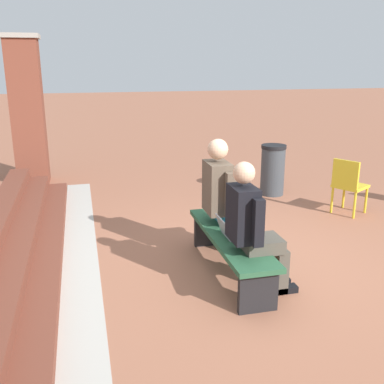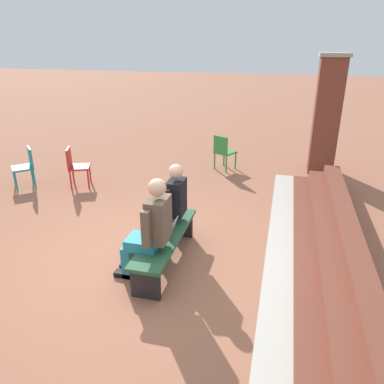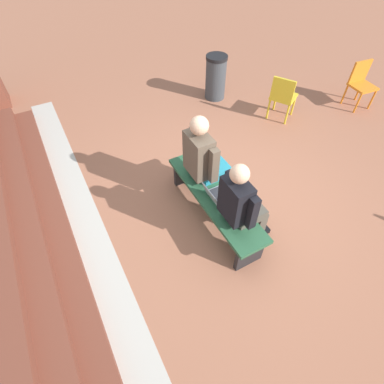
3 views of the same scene
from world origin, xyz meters
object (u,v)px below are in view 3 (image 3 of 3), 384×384
object	(u,v)px
plastic_chair_foreground	(361,82)
laptop	(216,196)
bench	(215,200)
plastic_chair_near_bench_left	(283,95)
person_student	(242,204)
person_adult	(206,159)
litter_bin	(216,77)

from	to	relation	value
plastic_chair_foreground	laptop	bearing A→B (deg)	106.42
bench	plastic_chair_near_bench_left	size ratio (longest dim) A/B	2.14
bench	laptop	world-z (taller)	laptop
bench	plastic_chair_near_bench_left	distance (m)	2.74
person_student	person_adult	size ratio (longest dim) A/B	0.94
laptop	plastic_chair_near_bench_left	size ratio (longest dim) A/B	0.38
person_student	laptop	distance (m)	0.46
plastic_chair_near_bench_left	litter_bin	bearing A→B (deg)	27.87
plastic_chair_foreground	litter_bin	bearing A→B (deg)	55.89
laptop	person_student	bearing A→B (deg)	-168.78
bench	plastic_chair_foreground	size ratio (longest dim) A/B	2.14
bench	person_adult	distance (m)	0.54
person_student	plastic_chair_near_bench_left	bearing A→B (deg)	-49.98
bench	person_adult	xyz separation A→B (m)	(0.37, -0.07, 0.39)
plastic_chair_foreground	plastic_chair_near_bench_left	bearing A→B (deg)	78.91
person_student	plastic_chair_near_bench_left	world-z (taller)	person_student
laptop	plastic_chair_foreground	size ratio (longest dim) A/B	0.38
laptop	plastic_chair_foreground	world-z (taller)	plastic_chair_foreground
bench	person_adult	size ratio (longest dim) A/B	1.28
laptop	plastic_chair_near_bench_left	xyz separation A→B (m)	(1.50, -2.34, -0.02)
litter_bin	person_student	bearing A→B (deg)	152.91
laptop	bench	bearing A→B (deg)	-13.92
person_adult	laptop	xyz separation A→B (m)	(-0.41, 0.08, -0.24)
person_adult	person_student	bearing A→B (deg)	179.68
person_adult	litter_bin	distance (m)	2.84
plastic_chair_near_bench_left	person_student	bearing A→B (deg)	130.02
person_adult	plastic_chair_foreground	bearing A→B (deg)	-78.96
plastic_chair_near_bench_left	plastic_chair_foreground	bearing A→B (deg)	-101.09
bench	plastic_chair_foreground	world-z (taller)	plastic_chair_foreground
bench	laptop	size ratio (longest dim) A/B	5.63
laptop	plastic_chair_foreground	distance (m)	4.16
laptop	person_adult	bearing A→B (deg)	-11.40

